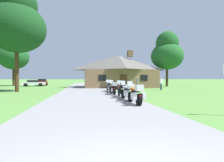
{
  "coord_description": "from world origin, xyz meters",
  "views": [
    {
      "loc": [
        -0.59,
        -1.99,
        1.54
      ],
      "look_at": [
        2.94,
        20.34,
        1.19
      ],
      "focal_mm": 28.66,
      "sensor_mm": 36.0,
      "label": 1
    }
  ],
  "objects_px": {
    "bystander_white_shirt_near_lodge": "(161,83)",
    "tree_left_near": "(16,21)",
    "parked_white_sedan_far_left": "(33,83)",
    "parked_red_suv_far_left": "(43,82)",
    "motorcycle_silver_second_in_row": "(128,92)",
    "tree_right_of_lodge": "(167,52)",
    "motorcycle_orange_nearest_to_camera": "(136,95)",
    "tree_left_far": "(13,53)",
    "motorcycle_blue_farthest_in_row": "(109,86)",
    "motorcycle_orange_fourth_in_row": "(113,88)",
    "motorcycle_red_third_in_row": "(122,90)",
    "motorcycle_green_fifth_in_row": "(113,87)",
    "bystander_gray_shirt_beside_signpost": "(137,83)"
  },
  "relations": [
    {
      "from": "motorcycle_silver_second_in_row",
      "to": "tree_left_far",
      "type": "relative_size",
      "value": 0.2
    },
    {
      "from": "motorcycle_silver_second_in_row",
      "to": "tree_right_of_lodge",
      "type": "height_order",
      "value": "tree_right_of_lodge"
    },
    {
      "from": "motorcycle_silver_second_in_row",
      "to": "tree_left_far",
      "type": "distance_m",
      "value": 32.05
    },
    {
      "from": "motorcycle_orange_nearest_to_camera",
      "to": "motorcycle_silver_second_in_row",
      "type": "distance_m",
      "value": 1.99
    },
    {
      "from": "motorcycle_orange_fourth_in_row",
      "to": "tree_right_of_lodge",
      "type": "relative_size",
      "value": 0.2
    },
    {
      "from": "motorcycle_orange_fourth_in_row",
      "to": "bystander_gray_shirt_beside_signpost",
      "type": "height_order",
      "value": "bystander_gray_shirt_beside_signpost"
    },
    {
      "from": "motorcycle_green_fifth_in_row",
      "to": "bystander_gray_shirt_beside_signpost",
      "type": "xyz_separation_m",
      "value": [
        3.53,
        2.92,
        0.32
      ]
    },
    {
      "from": "motorcycle_silver_second_in_row",
      "to": "tree_left_near",
      "type": "relative_size",
      "value": 0.17
    },
    {
      "from": "tree_left_far",
      "to": "tree_right_of_lodge",
      "type": "bearing_deg",
      "value": -13.07
    },
    {
      "from": "tree_left_far",
      "to": "parked_white_sedan_far_left",
      "type": "relative_size",
      "value": 2.34
    },
    {
      "from": "tree_right_of_lodge",
      "to": "tree_left_far",
      "type": "bearing_deg",
      "value": 166.93
    },
    {
      "from": "bystander_white_shirt_near_lodge",
      "to": "tree_left_near",
      "type": "bearing_deg",
      "value": -40.66
    },
    {
      "from": "tree_right_of_lodge",
      "to": "motorcycle_blue_farthest_in_row",
      "type": "bearing_deg",
      "value": -137.87
    },
    {
      "from": "motorcycle_silver_second_in_row",
      "to": "parked_red_suv_far_left",
      "type": "xyz_separation_m",
      "value": [
        -11.78,
        29.05,
        0.17
      ]
    },
    {
      "from": "motorcycle_orange_nearest_to_camera",
      "to": "tree_right_of_lodge",
      "type": "distance_m",
      "value": 25.83
    },
    {
      "from": "bystander_white_shirt_near_lodge",
      "to": "motorcycle_silver_second_in_row",
      "type": "bearing_deg",
      "value": 13.81
    },
    {
      "from": "parked_red_suv_far_left",
      "to": "parked_white_sedan_far_left",
      "type": "distance_m",
      "value": 4.75
    },
    {
      "from": "motorcycle_orange_nearest_to_camera",
      "to": "parked_white_sedan_far_left",
      "type": "height_order",
      "value": "motorcycle_orange_nearest_to_camera"
    },
    {
      "from": "motorcycle_red_third_in_row",
      "to": "parked_red_suv_far_left",
      "type": "distance_m",
      "value": 29.43
    },
    {
      "from": "bystander_white_shirt_near_lodge",
      "to": "tree_right_of_lodge",
      "type": "height_order",
      "value": "tree_right_of_lodge"
    },
    {
      "from": "tree_left_far",
      "to": "motorcycle_silver_second_in_row",
      "type": "bearing_deg",
      "value": -57.74
    },
    {
      "from": "motorcycle_blue_farthest_in_row",
      "to": "tree_left_near",
      "type": "relative_size",
      "value": 0.17
    },
    {
      "from": "bystander_gray_shirt_beside_signpost",
      "to": "parked_white_sedan_far_left",
      "type": "distance_m",
      "value": 21.9
    },
    {
      "from": "motorcycle_silver_second_in_row",
      "to": "motorcycle_red_third_in_row",
      "type": "relative_size",
      "value": 1.0
    },
    {
      "from": "motorcycle_red_third_in_row",
      "to": "parked_white_sedan_far_left",
      "type": "xyz_separation_m",
      "value": [
        -12.46,
        22.27,
        0.03
      ]
    },
    {
      "from": "parked_red_suv_far_left",
      "to": "motorcycle_blue_farthest_in_row",
      "type": "bearing_deg",
      "value": -67.63
    },
    {
      "from": "motorcycle_silver_second_in_row",
      "to": "motorcycle_blue_farthest_in_row",
      "type": "distance_m",
      "value": 8.45
    },
    {
      "from": "motorcycle_orange_fourth_in_row",
      "to": "parked_white_sedan_far_left",
      "type": "height_order",
      "value": "motorcycle_orange_fourth_in_row"
    },
    {
      "from": "motorcycle_red_third_in_row",
      "to": "motorcycle_silver_second_in_row",
      "type": "bearing_deg",
      "value": -90.21
    },
    {
      "from": "motorcycle_orange_fourth_in_row",
      "to": "bystander_white_shirt_near_lodge",
      "type": "relative_size",
      "value": 1.25
    },
    {
      "from": "motorcycle_orange_fourth_in_row",
      "to": "motorcycle_orange_nearest_to_camera",
      "type": "bearing_deg",
      "value": -89.15
    },
    {
      "from": "bystander_gray_shirt_beside_signpost",
      "to": "tree_left_far",
      "type": "bearing_deg",
      "value": -109.51
    },
    {
      "from": "bystander_white_shirt_near_lodge",
      "to": "bystander_gray_shirt_beside_signpost",
      "type": "distance_m",
      "value": 3.59
    },
    {
      "from": "motorcycle_blue_farthest_in_row",
      "to": "bystander_white_shirt_near_lodge",
      "type": "height_order",
      "value": "bystander_white_shirt_near_lodge"
    },
    {
      "from": "motorcycle_orange_fourth_in_row",
      "to": "tree_right_of_lodge",
      "type": "xyz_separation_m",
      "value": [
        12.78,
        15.29,
        5.79
      ]
    },
    {
      "from": "motorcycle_red_third_in_row",
      "to": "motorcycle_orange_fourth_in_row",
      "type": "relative_size",
      "value": 1.0
    },
    {
      "from": "motorcycle_orange_fourth_in_row",
      "to": "parked_white_sedan_far_left",
      "type": "distance_m",
      "value": 23.27
    },
    {
      "from": "motorcycle_red_third_in_row",
      "to": "tree_left_near",
      "type": "relative_size",
      "value": 0.17
    },
    {
      "from": "motorcycle_green_fifth_in_row",
      "to": "parked_white_sedan_far_left",
      "type": "relative_size",
      "value": 0.47
    },
    {
      "from": "motorcycle_orange_fourth_in_row",
      "to": "tree_right_of_lodge",
      "type": "bearing_deg",
      "value": 49.1
    },
    {
      "from": "motorcycle_blue_farthest_in_row",
      "to": "parked_white_sedan_far_left",
      "type": "xyz_separation_m",
      "value": [
        -12.41,
        15.9,
        0.02
      ]
    },
    {
      "from": "parked_red_suv_far_left",
      "to": "parked_white_sedan_far_left",
      "type": "height_order",
      "value": "parked_red_suv_far_left"
    },
    {
      "from": "motorcycle_orange_fourth_in_row",
      "to": "tree_left_near",
      "type": "distance_m",
      "value": 13.63
    },
    {
      "from": "motorcycle_red_third_in_row",
      "to": "tree_right_of_lodge",
      "type": "distance_m",
      "value": 22.48
    },
    {
      "from": "tree_right_of_lodge",
      "to": "parked_white_sedan_far_left",
      "type": "bearing_deg",
      "value": 169.74
    },
    {
      "from": "motorcycle_green_fifth_in_row",
      "to": "tree_left_near",
      "type": "xyz_separation_m",
      "value": [
        -10.43,
        3.43,
        7.33
      ]
    },
    {
      "from": "tree_left_far",
      "to": "tree_left_near",
      "type": "bearing_deg",
      "value": -69.05
    },
    {
      "from": "motorcycle_orange_nearest_to_camera",
      "to": "parked_white_sedan_far_left",
      "type": "relative_size",
      "value": 0.47
    },
    {
      "from": "parked_white_sedan_far_left",
      "to": "bystander_white_shirt_near_lodge",
      "type": "bearing_deg",
      "value": -134.15
    },
    {
      "from": "motorcycle_green_fifth_in_row",
      "to": "tree_left_near",
      "type": "distance_m",
      "value": 13.2
    }
  ]
}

